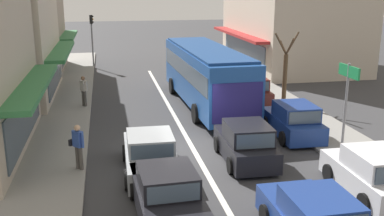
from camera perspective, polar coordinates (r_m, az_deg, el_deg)
ground_plane at (r=17.95m, az=0.38°, el=-5.64°), size 140.00×140.00×0.00m
lane_centre_line at (r=21.67m, az=-1.72°, el=-1.92°), size 0.20×28.00×0.01m
sidewalk_left at (r=23.57m, az=-19.10°, el=-1.19°), size 5.20×44.00×0.14m
kerb_right at (r=25.19m, az=11.56°, el=0.36°), size 2.80×44.00×0.12m
shopfront_far_end at (r=36.64m, az=-22.14°, el=9.77°), size 8.51×7.34×7.20m
building_right_far at (r=37.45m, az=12.51°, el=11.75°), size 8.93×12.71×8.67m
city_bus at (r=24.31m, az=1.77°, el=4.53°), size 2.98×10.93×3.23m
hatchback_queue_gap_filler at (r=16.92m, az=6.84°, el=-4.52°), size 1.92×3.75×1.54m
sedan_adjacent_lane_lead at (r=15.90m, az=-5.32°, el=-5.99°), size 1.97×4.24×1.47m
sedan_queue_far_back at (r=13.03m, az=-3.18°, el=-10.94°), size 2.02×4.26×1.47m
parked_hatchback_kerb_front at (r=15.24m, az=21.90°, el=-7.85°), size 1.86×3.72×1.54m
parked_hatchback_kerb_second at (r=20.02m, az=12.74°, el=-1.65°), size 1.91×3.75×1.54m
parked_hatchback_kerb_third at (r=25.35m, az=7.36°, el=2.15°), size 1.89×3.74×1.54m
parked_hatchback_kerb_rear at (r=30.30m, az=4.43°, el=4.39°), size 1.88×3.74×1.54m
traffic_light_downstreet at (r=36.87m, az=-12.60°, el=9.39°), size 0.33×0.24×4.20m
directional_road_sign at (r=18.04m, az=19.14°, el=2.48°), size 0.10×1.40×3.60m
street_tree_right at (r=25.00m, az=11.74°, el=4.49°), size 1.41×1.81×4.04m
pedestrian_with_handbag_near at (r=16.21m, az=-14.29°, el=-4.47°), size 0.56×0.55×1.63m
pedestrian_browsing_midblock at (r=24.68m, az=-13.60°, el=2.34°), size 0.40×0.46×1.63m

